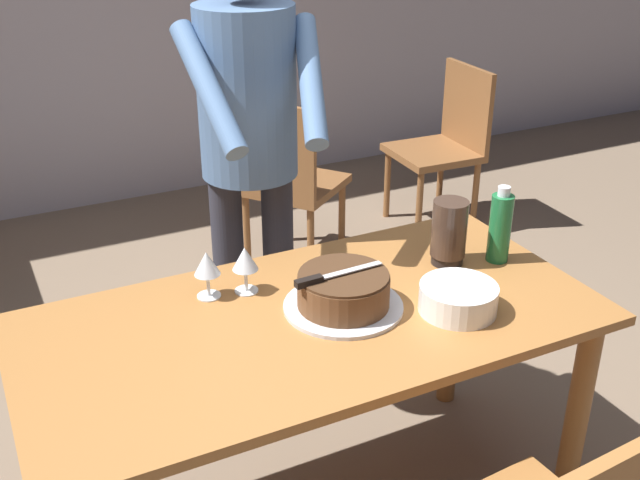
% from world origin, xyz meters
% --- Properties ---
extents(main_dining_table, '(1.62, 0.80, 0.75)m').
position_xyz_m(main_dining_table, '(0.00, 0.00, 0.64)').
color(main_dining_table, '#9E6633').
rests_on(main_dining_table, ground_plane).
extents(cake_on_platter, '(0.34, 0.34, 0.11)m').
position_xyz_m(cake_on_platter, '(0.10, -0.00, 0.80)').
color(cake_on_platter, silver).
rests_on(cake_on_platter, main_dining_table).
extents(cake_knife, '(0.27, 0.03, 0.02)m').
position_xyz_m(cake_knife, '(0.02, -0.00, 0.87)').
color(cake_knife, silver).
rests_on(cake_knife, cake_on_platter).
extents(plate_stack, '(0.22, 0.22, 0.08)m').
position_xyz_m(plate_stack, '(0.38, -0.15, 0.79)').
color(plate_stack, white).
rests_on(plate_stack, main_dining_table).
extents(wine_glass_near, '(0.08, 0.08, 0.14)m').
position_xyz_m(wine_glass_near, '(-0.22, 0.23, 0.85)').
color(wine_glass_near, silver).
rests_on(wine_glass_near, main_dining_table).
extents(wine_glass_far, '(0.08, 0.08, 0.14)m').
position_xyz_m(wine_glass_far, '(-0.11, 0.21, 0.85)').
color(wine_glass_far, silver).
rests_on(wine_glass_far, main_dining_table).
extents(water_bottle, '(0.07, 0.07, 0.25)m').
position_xyz_m(water_bottle, '(0.67, 0.05, 0.86)').
color(water_bottle, '#1E6B38').
rests_on(water_bottle, main_dining_table).
extents(hurricane_lamp, '(0.11, 0.11, 0.21)m').
position_xyz_m(hurricane_lamp, '(0.52, 0.10, 0.86)').
color(hurricane_lamp, black).
rests_on(hurricane_lamp, main_dining_table).
extents(person_cutting_cake, '(0.46, 0.57, 1.72)m').
position_xyz_m(person_cutting_cake, '(0.07, 0.61, 1.08)').
color(person_cutting_cake, '#2D2D38').
rests_on(person_cutting_cake, ground_plane).
extents(background_chair_0, '(0.46, 0.46, 0.90)m').
position_xyz_m(background_chair_0, '(1.67, 1.73, 0.49)').
color(background_chair_0, brown).
rests_on(background_chair_0, ground_plane).
extents(background_chair_2, '(0.62, 0.62, 0.90)m').
position_xyz_m(background_chair_2, '(0.63, 1.60, 0.49)').
color(background_chair_2, brown).
rests_on(background_chair_2, ground_plane).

